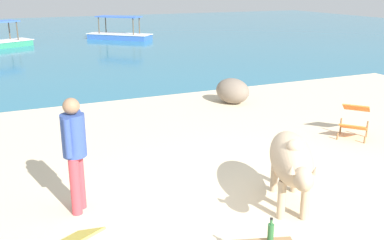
# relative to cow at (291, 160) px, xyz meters

# --- Properties ---
(sand_beach) EXTENTS (18.00, 14.00, 0.04)m
(sand_beach) POSITION_rel_cow_xyz_m (-0.33, -0.16, -0.73)
(sand_beach) COLOR beige
(sand_beach) RESTS_ON ground
(water_surface) EXTENTS (60.00, 36.00, 0.03)m
(water_surface) POSITION_rel_cow_xyz_m (-0.33, 21.84, -0.75)
(water_surface) COLOR teal
(water_surface) RESTS_ON ground
(cow) EXTENTS (1.23, 1.85, 1.07)m
(cow) POSITION_rel_cow_xyz_m (0.00, 0.00, 0.00)
(cow) COLOR tan
(cow) RESTS_ON sand_beach
(bottle) EXTENTS (0.07, 0.07, 0.30)m
(bottle) POSITION_rel_cow_xyz_m (-1.13, -1.20, -0.20)
(bottle) COLOR #2D6B38
(bottle) RESTS_ON low_bench_table
(deck_chair_far) EXTENTS (0.93, 0.90, 0.68)m
(deck_chair_far) POSITION_rel_cow_xyz_m (3.03, 1.95, -0.32)
(deck_chair_far) COLOR olive
(deck_chair_far) RESTS_ON sand_beach
(person_standing) EXTENTS (0.32, 0.46, 1.62)m
(person_standing) POSITION_rel_cow_xyz_m (-2.74, 1.08, 0.24)
(person_standing) COLOR #CC3D47
(person_standing) RESTS_ON sand_beach
(shore_rock_large) EXTENTS (0.99, 1.15, 0.66)m
(shore_rock_large) POSITION_rel_cow_xyz_m (2.05, 5.31, -0.38)
(shore_rock_large) COLOR gray
(shore_rock_large) RESTS_ON sand_beach
(boat_blue) EXTENTS (3.45, 3.37, 1.29)m
(boat_blue) POSITION_rel_cow_xyz_m (3.14, 20.41, -0.46)
(boat_blue) COLOR #3866B7
(boat_blue) RESTS_ON water_surface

